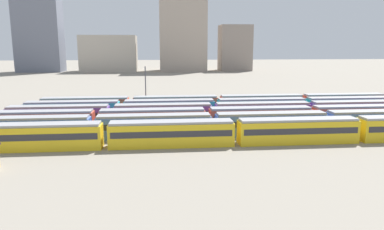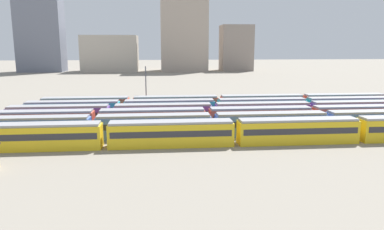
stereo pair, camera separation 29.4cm
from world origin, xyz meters
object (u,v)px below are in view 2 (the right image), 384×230
Objects in this scene: train_track_3 at (213,113)px; train_track_0 at (358,129)px; train_track_1 at (326,122)px; catenary_pole_1 at (146,86)px; train_track_2 at (312,116)px; train_track_4 at (216,108)px; train_track_5 at (219,104)px.

train_track_0 is at bearing -38.22° from train_track_3.
train_track_0 is 1.51× the size of train_track_3.
catenary_pole_1 reaches higher than train_track_1.
train_track_1 is 11.33× the size of catenary_pole_1.
train_track_1 is 1.51× the size of train_track_3.
train_track_3 is (-19.81, 15.60, 0.00)m from train_track_0.
train_track_1 is at bearing -86.84° from train_track_2.
train_track_1 is 1.00× the size of train_track_2.
train_track_4 is 7.52× the size of catenary_pole_1.
train_track_3 is 7.52× the size of catenary_pole_1.
train_track_2 is at bearing -17.02° from train_track_3.
train_track_5 is 7.52× the size of catenary_pole_1.
train_track_2 is at bearing 93.16° from train_track_1.
train_track_2 is at bearing -31.98° from catenary_pole_1.
train_track_2 is 18.79m from train_track_4.
train_track_4 is at bearing 135.60° from train_track_1.
train_track_5 is at bearing 74.90° from train_track_3.
train_track_0 and train_track_2 have the same top height.
train_track_5 is 16.51m from catenary_pole_1.
train_track_0 is 1.51× the size of train_track_5.
train_track_4 is 5.40m from train_track_5.
train_track_1 is (-2.54, 5.20, 0.00)m from train_track_0.
train_track_2 is (-0.29, 5.20, 0.00)m from train_track_1.
train_track_2 and train_track_5 have the same top height.
catenary_pole_1 reaches higher than train_track_0.
train_track_5 is at bearing 74.23° from train_track_4.
train_track_5 is at bearing 124.81° from train_track_1.
train_track_1 is at bearing -55.19° from train_track_5.
train_track_2 and train_track_4 have the same top height.
train_track_1 and train_track_5 have the same top height.
train_track_5 is at bearing 123.19° from train_track_0.
catenary_pole_1 is at bearing 149.86° from train_track_4.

